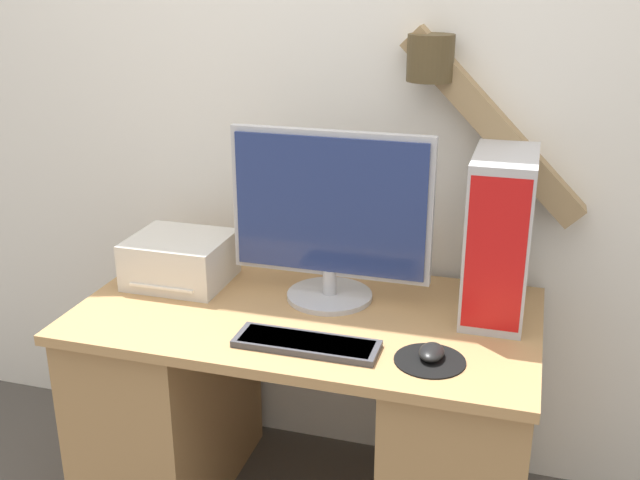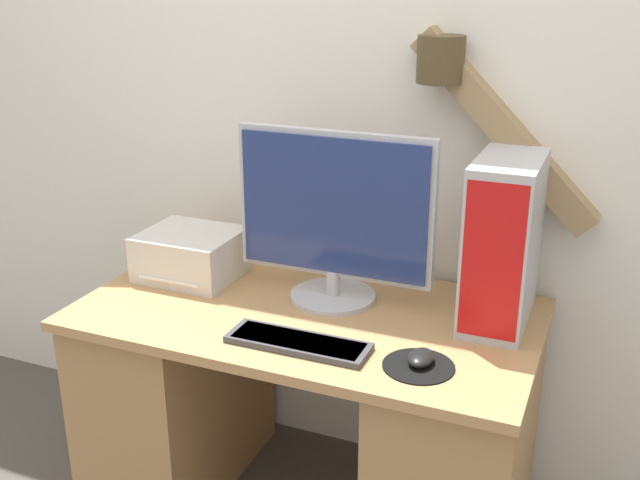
{
  "view_description": "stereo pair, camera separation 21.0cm",
  "coord_description": "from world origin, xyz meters",
  "px_view_note": "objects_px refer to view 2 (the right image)",
  "views": [
    {
      "loc": [
        0.6,
        -1.53,
        1.67
      ],
      "look_at": [
        0.04,
        0.36,
        0.94
      ],
      "focal_mm": 42.0,
      "sensor_mm": 36.0,
      "label": 1
    },
    {
      "loc": [
        0.8,
        -1.46,
        1.67
      ],
      "look_at": [
        0.04,
        0.36,
        0.94
      ],
      "focal_mm": 42.0,
      "sensor_mm": 36.0,
      "label": 2
    }
  ],
  "objects_px": {
    "keyboard": "(298,342)",
    "mouse": "(421,358)",
    "printer": "(191,255)",
    "monitor": "(334,215)",
    "computer_tower": "(503,242)"
  },
  "relations": [
    {
      "from": "monitor",
      "to": "keyboard",
      "type": "relative_size",
      "value": 1.55
    },
    {
      "from": "monitor",
      "to": "computer_tower",
      "type": "relative_size",
      "value": 1.27
    },
    {
      "from": "monitor",
      "to": "mouse",
      "type": "relative_size",
      "value": 6.24
    },
    {
      "from": "computer_tower",
      "to": "printer",
      "type": "bearing_deg",
      "value": -176.91
    },
    {
      "from": "monitor",
      "to": "printer",
      "type": "height_order",
      "value": "monitor"
    },
    {
      "from": "computer_tower",
      "to": "mouse",
      "type": "bearing_deg",
      "value": -111.79
    },
    {
      "from": "keyboard",
      "to": "mouse",
      "type": "xyz_separation_m",
      "value": [
        0.33,
        0.03,
        0.01
      ]
    },
    {
      "from": "keyboard",
      "to": "computer_tower",
      "type": "xyz_separation_m",
      "value": [
        0.46,
        0.36,
        0.23
      ]
    },
    {
      "from": "monitor",
      "to": "keyboard",
      "type": "bearing_deg",
      "value": -85.4
    },
    {
      "from": "mouse",
      "to": "printer",
      "type": "xyz_separation_m",
      "value": [
        -0.84,
        0.28,
        0.05
      ]
    },
    {
      "from": "monitor",
      "to": "printer",
      "type": "distance_m",
      "value": 0.53
    },
    {
      "from": "keyboard",
      "to": "computer_tower",
      "type": "distance_m",
      "value": 0.62
    },
    {
      "from": "monitor",
      "to": "computer_tower",
      "type": "distance_m",
      "value": 0.49
    },
    {
      "from": "mouse",
      "to": "printer",
      "type": "relative_size",
      "value": 0.32
    },
    {
      "from": "computer_tower",
      "to": "keyboard",
      "type": "bearing_deg",
      "value": -142.04
    }
  ]
}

